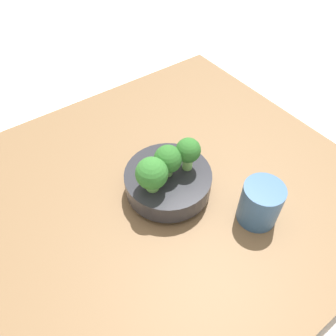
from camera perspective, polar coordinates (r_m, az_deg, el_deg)
The scene contains 7 objects.
ground_plane at distance 0.84m, azimuth -1.12°, elevation -5.13°, with size 6.00×6.00×0.00m, color silver.
table at distance 0.82m, azimuth -1.14°, elevation -4.26°, with size 0.96×0.87×0.04m.
bowl at distance 0.77m, azimuth 0.00°, elevation -2.30°, with size 0.20×0.20×0.06m.
broccoli_floret_left at distance 0.72m, azimuth 3.53°, elevation 2.89°, with size 0.06×0.06×0.08m.
broccoli_floret_right at distance 0.69m, azimuth -2.84°, elevation -1.04°, with size 0.07×0.07×0.08m.
broccoli_floret_center at distance 0.71m, azimuth 0.00°, elevation 1.49°, with size 0.06×0.06×0.08m.
cup at distance 0.74m, azimuth 15.76°, elevation -5.95°, with size 0.09×0.09×0.10m.
Camera 1 is at (0.28, 0.41, 0.67)m, focal length 35.00 mm.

